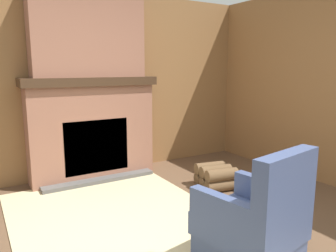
{
  "coord_description": "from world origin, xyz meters",
  "views": [
    {
      "loc": [
        1.93,
        -1.35,
        1.5
      ],
      "look_at": [
        -0.96,
        0.38,
        0.9
      ],
      "focal_mm": 35.0,
      "sensor_mm": 36.0,
      "label": 1
    }
  ],
  "objects": [
    {
      "name": "storage_case",
      "position": [
        -2.37,
        0.25,
        1.45
      ],
      "size": [
        0.17,
        0.25,
        0.14
      ],
      "color": "brown",
      "rests_on": "fireplace_hearth"
    },
    {
      "name": "armchair",
      "position": [
        0.32,
        0.36,
        0.35
      ],
      "size": [
        0.77,
        0.74,
        0.95
      ],
      "rotation": [
        0.0,
        0.0,
        3.32
      ],
      "color": "#3D4C75",
      "rests_on": "ground"
    },
    {
      "name": "firewood_stack",
      "position": [
        -1.17,
        1.21,
        0.14
      ],
      "size": [
        0.53,
        0.48,
        0.28
      ],
      "rotation": [
        0.0,
        0.0,
        -0.19
      ],
      "color": "brown",
      "rests_on": "ground"
    },
    {
      "name": "fireplace_hearth",
      "position": [
        -2.33,
        0.0,
        0.68
      ],
      "size": [
        0.59,
        1.75,
        1.38
      ],
      "color": "#93604C",
      "rests_on": "ground"
    },
    {
      "name": "wood_panel_wall_left",
      "position": [
        -2.56,
        0.0,
        1.27
      ],
      "size": [
        0.06,
        5.65,
        2.54
      ],
      "color": "olive",
      "rests_on": "ground"
    },
    {
      "name": "chimney_breast",
      "position": [
        -2.34,
        0.0,
        1.95
      ],
      "size": [
        0.33,
        1.46,
        1.14
      ],
      "color": "#93604C",
      "rests_on": "fireplace_hearth"
    },
    {
      "name": "area_rug",
      "position": [
        -0.35,
        -0.2,
        0.01
      ],
      "size": [
        3.77,
        1.97,
        0.01
      ],
      "color": "#C6B789",
      "rests_on": "ground"
    },
    {
      "name": "oil_lamp_vase",
      "position": [
        -2.37,
        -0.34,
        1.46
      ],
      "size": [
        0.12,
        0.12,
        0.23
      ],
      "color": "#B24C42",
      "rests_on": "fireplace_hearth"
    }
  ]
}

